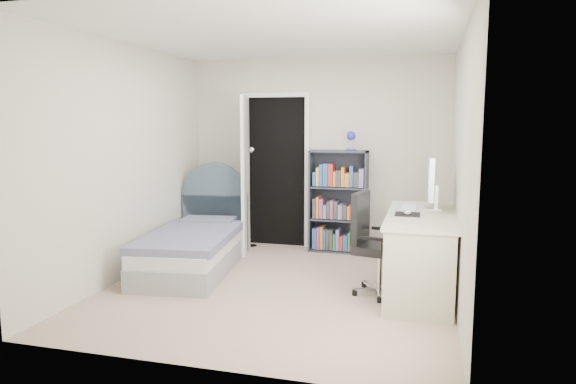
% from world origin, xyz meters
% --- Properties ---
extents(room_shell, '(3.50, 3.70, 2.60)m').
position_xyz_m(room_shell, '(0.00, 0.00, 1.25)').
color(room_shell, gray).
rests_on(room_shell, ground).
extents(door, '(0.92, 0.81, 2.06)m').
position_xyz_m(door, '(-0.75, 1.52, 1.03)').
color(door, black).
rests_on(door, ground).
extents(bed, '(1.11, 1.98, 1.16)m').
position_xyz_m(bed, '(-1.13, 0.44, 0.26)').
color(bed, gray).
rests_on(bed, ground).
extents(nightstand, '(0.44, 0.44, 0.64)m').
position_xyz_m(nightstand, '(-1.22, 1.58, 0.42)').
color(nightstand, '#D8A885').
rests_on(nightstand, ground).
extents(floor_lamp, '(0.19, 0.19, 1.35)m').
position_xyz_m(floor_lamp, '(-0.84, 1.54, 0.55)').
color(floor_lamp, silver).
rests_on(floor_lamp, ground).
extents(bookcase, '(0.74, 0.32, 1.56)m').
position_xyz_m(bookcase, '(0.32, 1.64, 0.60)').
color(bookcase, '#353948').
rests_on(bookcase, ground).
extents(desk, '(0.65, 1.62, 1.33)m').
position_xyz_m(desk, '(1.38, 0.22, 0.43)').
color(desk, beige).
rests_on(desk, ground).
extents(office_chair, '(0.54, 0.56, 1.00)m').
position_xyz_m(office_chair, '(0.92, 0.08, 0.55)').
color(office_chair, silver).
rests_on(office_chair, ground).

